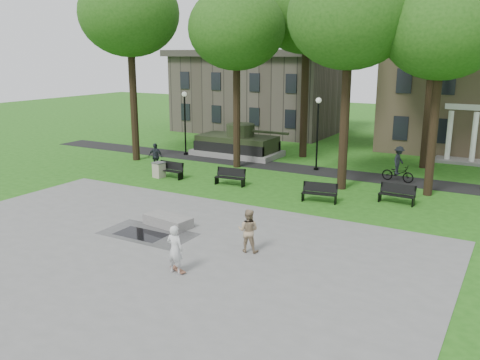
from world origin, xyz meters
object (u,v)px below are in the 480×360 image
at_px(skateboarder, 175,249).
at_px(cyclist, 398,167).
at_px(concrete_block, 168,221).
at_px(friend_watching, 248,231).
at_px(trash_bin, 159,170).
at_px(park_bench_0, 171,169).

bearing_deg(skateboarder, cyclist, -104.19).
height_order(concrete_block, cyclist, cyclist).
relative_size(friend_watching, trash_bin, 1.76).
height_order(concrete_block, friend_watching, friend_watching).
height_order(friend_watching, trash_bin, friend_watching).
height_order(park_bench_0, trash_bin, park_bench_0).
xyz_separation_m(friend_watching, park_bench_0, (-9.97, 8.25, -0.34)).
xyz_separation_m(concrete_block, trash_bin, (-6.11, 7.08, 0.24)).
bearing_deg(skateboarder, concrete_block, -51.75).
bearing_deg(trash_bin, park_bench_0, 22.26).
relative_size(concrete_block, skateboarder, 1.27).
bearing_deg(concrete_block, cyclist, 62.39).
height_order(cyclist, park_bench_0, cyclist).
bearing_deg(friend_watching, skateboarder, 55.52).
distance_m(cyclist, park_bench_0, 13.74).
height_order(skateboarder, trash_bin, skateboarder).
distance_m(park_bench_0, trash_bin, 0.74).
xyz_separation_m(friend_watching, cyclist, (2.42, 14.19, 0.01)).
distance_m(cyclist, trash_bin, 14.48).
distance_m(concrete_block, trash_bin, 9.36).
bearing_deg(skateboarder, trash_bin, -51.45).
bearing_deg(concrete_block, trash_bin, 130.80).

